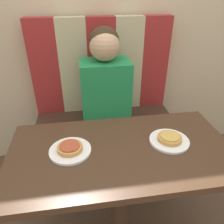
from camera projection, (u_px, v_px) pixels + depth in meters
name	position (u px, v px, depth m)	size (l,w,h in m)	color
wall_back	(98.00, 4.00, 1.59)	(7.00, 0.05, 2.60)	#C6B28E
booth_seat	(106.00, 146.00, 1.83)	(1.07, 0.57, 0.50)	#382319
booth_backrest	(101.00, 66.00, 1.73)	(1.07, 0.09, 0.73)	maroon
dining_table	(121.00, 165.00, 1.11)	(1.09, 0.57, 0.73)	#422B1C
person	(105.00, 80.00, 1.54)	(0.34, 0.25, 0.70)	#1E8447
plate_left	(70.00, 151.00, 1.04)	(0.20, 0.20, 0.01)	white
plate_right	(169.00, 141.00, 1.10)	(0.20, 0.20, 0.01)	white
pizza_left	(70.00, 148.00, 1.03)	(0.12, 0.12, 0.03)	#C68E47
pizza_right	(170.00, 138.00, 1.09)	(0.12, 0.12, 0.03)	#C68E47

